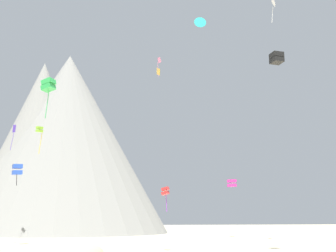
{
  "coord_description": "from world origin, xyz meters",
  "views": [
    {
      "loc": [
        -8.39,
        -29.27,
        3.99
      ],
      "look_at": [
        2.88,
        34.43,
        17.2
      ],
      "focal_mm": 47.74,
      "sensor_mm": 36.0,
      "label": 1
    }
  ],
  "objects_px": {
    "kite_teal_high": "(200,23)",
    "kite_blue_low": "(17,169)",
    "kite_white_high": "(272,1)",
    "kite_green_mid": "(48,85)",
    "bush_far_right": "(42,252)",
    "kite_lime_mid": "(40,130)",
    "kite_magenta_low": "(232,183)",
    "kite_black_mid": "(277,58)",
    "rock_massif": "(59,142)",
    "kite_gold_high": "(158,72)",
    "kite_pink_high": "(159,63)",
    "kite_indigo_mid": "(14,131)",
    "kite_red_low": "(165,191)"
  },
  "relations": [
    {
      "from": "bush_far_right",
      "to": "kite_blue_low",
      "type": "xyz_separation_m",
      "value": [
        -5.74,
        17.48,
        10.46
      ]
    },
    {
      "from": "kite_gold_high",
      "to": "kite_indigo_mid",
      "type": "height_order",
      "value": "kite_gold_high"
    },
    {
      "from": "rock_massif",
      "to": "kite_pink_high",
      "type": "xyz_separation_m",
      "value": [
        21.33,
        -32.66,
        11.62
      ]
    },
    {
      "from": "kite_green_mid",
      "to": "kite_indigo_mid",
      "type": "distance_m",
      "value": 35.57
    },
    {
      "from": "bush_far_right",
      "to": "kite_blue_low",
      "type": "height_order",
      "value": "kite_blue_low"
    },
    {
      "from": "rock_massif",
      "to": "kite_gold_high",
      "type": "relative_size",
      "value": 47.51
    },
    {
      "from": "kite_lime_mid",
      "to": "kite_magenta_low",
      "type": "bearing_deg",
      "value": 176.2
    },
    {
      "from": "bush_far_right",
      "to": "kite_indigo_mid",
      "type": "relative_size",
      "value": 0.3
    },
    {
      "from": "kite_teal_high",
      "to": "kite_green_mid",
      "type": "distance_m",
      "value": 27.87
    },
    {
      "from": "bush_far_right",
      "to": "kite_lime_mid",
      "type": "bearing_deg",
      "value": 100.59
    },
    {
      "from": "kite_black_mid",
      "to": "bush_far_right",
      "type": "bearing_deg",
      "value": -13.93
    },
    {
      "from": "rock_massif",
      "to": "kite_white_high",
      "type": "bearing_deg",
      "value": -53.28
    },
    {
      "from": "kite_white_high",
      "to": "kite_blue_low",
      "type": "bearing_deg",
      "value": -72.77
    },
    {
      "from": "kite_white_high",
      "to": "kite_magenta_low",
      "type": "distance_m",
      "value": 36.02
    },
    {
      "from": "kite_lime_mid",
      "to": "kite_white_high",
      "type": "distance_m",
      "value": 44.93
    },
    {
      "from": "kite_white_high",
      "to": "kite_green_mid",
      "type": "bearing_deg",
      "value": -48.31
    },
    {
      "from": "kite_pink_high",
      "to": "kite_magenta_low",
      "type": "height_order",
      "value": "kite_pink_high"
    },
    {
      "from": "kite_pink_high",
      "to": "kite_gold_high",
      "type": "distance_m",
      "value": 3.33
    },
    {
      "from": "kite_indigo_mid",
      "to": "bush_far_right",
      "type": "bearing_deg",
      "value": 23.36
    },
    {
      "from": "kite_pink_high",
      "to": "bush_far_right",
      "type": "bearing_deg",
      "value": 138.13
    },
    {
      "from": "rock_massif",
      "to": "kite_gold_high",
      "type": "xyz_separation_m",
      "value": [
        21.73,
        -29.43,
        10.9
      ]
    },
    {
      "from": "kite_pink_high",
      "to": "kite_green_mid",
      "type": "relative_size",
      "value": 0.85
    },
    {
      "from": "kite_red_low",
      "to": "kite_green_mid",
      "type": "height_order",
      "value": "kite_green_mid"
    },
    {
      "from": "rock_massif",
      "to": "kite_white_high",
      "type": "distance_m",
      "value": 66.4
    },
    {
      "from": "kite_lime_mid",
      "to": "kite_pink_high",
      "type": "distance_m",
      "value": 35.53
    },
    {
      "from": "kite_red_low",
      "to": "kite_magenta_low",
      "type": "height_order",
      "value": "kite_magenta_low"
    },
    {
      "from": "kite_gold_high",
      "to": "kite_white_high",
      "type": "bearing_deg",
      "value": 127.81
    },
    {
      "from": "kite_blue_low",
      "to": "kite_green_mid",
      "type": "bearing_deg",
      "value": 179.77
    },
    {
      "from": "kite_white_high",
      "to": "kite_indigo_mid",
      "type": "distance_m",
      "value": 52.9
    },
    {
      "from": "kite_indigo_mid",
      "to": "kite_white_high",
      "type": "bearing_deg",
      "value": 74.7
    },
    {
      "from": "rock_massif",
      "to": "kite_gold_high",
      "type": "distance_m",
      "value": 38.17
    },
    {
      "from": "bush_far_right",
      "to": "kite_magenta_low",
      "type": "xyz_separation_m",
      "value": [
        33.19,
        36.15,
        10.34
      ]
    },
    {
      "from": "kite_gold_high",
      "to": "kite_teal_high",
      "type": "bearing_deg",
      "value": 96.25
    },
    {
      "from": "kite_teal_high",
      "to": "kite_gold_high",
      "type": "bearing_deg",
      "value": -78.09
    },
    {
      "from": "kite_pink_high",
      "to": "kite_teal_high",
      "type": "height_order",
      "value": "kite_pink_high"
    },
    {
      "from": "bush_far_right",
      "to": "kite_magenta_low",
      "type": "distance_m",
      "value": 50.15
    },
    {
      "from": "kite_red_low",
      "to": "kite_pink_high",
      "type": "bearing_deg",
      "value": 21.41
    },
    {
      "from": "kite_teal_high",
      "to": "kite_blue_low",
      "type": "distance_m",
      "value": 35.48
    },
    {
      "from": "kite_magenta_low",
      "to": "kite_blue_low",
      "type": "bearing_deg",
      "value": -96.14
    },
    {
      "from": "kite_teal_high",
      "to": "kite_lime_mid",
      "type": "bearing_deg",
      "value": 4.53
    },
    {
      "from": "kite_lime_mid",
      "to": "kite_black_mid",
      "type": "distance_m",
      "value": 33.61
    },
    {
      "from": "kite_pink_high",
      "to": "kite_black_mid",
      "type": "relative_size",
      "value": 2.69
    },
    {
      "from": "kite_magenta_low",
      "to": "kite_green_mid",
      "type": "relative_size",
      "value": 0.4
    },
    {
      "from": "kite_lime_mid",
      "to": "kite_pink_high",
      "type": "xyz_separation_m",
      "value": [
        20.37,
        22.14,
        18.89
      ]
    },
    {
      "from": "kite_teal_high",
      "to": "kite_indigo_mid",
      "type": "height_order",
      "value": "kite_teal_high"
    },
    {
      "from": "kite_white_high",
      "to": "kite_green_mid",
      "type": "xyz_separation_m",
      "value": [
        -35.35,
        -14.91,
        -21.5
      ]
    },
    {
      "from": "bush_far_right",
      "to": "kite_green_mid",
      "type": "relative_size",
      "value": 0.31
    },
    {
      "from": "kite_green_mid",
      "to": "kite_black_mid",
      "type": "distance_m",
      "value": 27.54
    },
    {
      "from": "bush_far_right",
      "to": "kite_red_low",
      "type": "xyz_separation_m",
      "value": [
        13.83,
        2.75,
        6.66
      ]
    },
    {
      "from": "kite_pink_high",
      "to": "kite_black_mid",
      "type": "xyz_separation_m",
      "value": [
        8.61,
        -37.69,
        -12.01
      ]
    }
  ]
}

